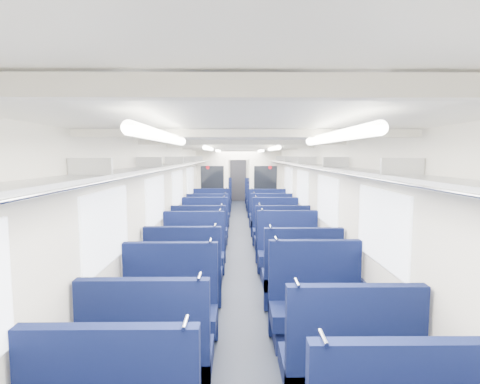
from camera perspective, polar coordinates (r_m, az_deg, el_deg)
floor at (r=9.23m, az=-0.02°, el=-7.92°), size 2.80×18.00×0.01m
ceiling at (r=8.98m, az=-0.02°, el=6.83°), size 2.80×18.00×0.01m
wall_left at (r=9.12m, az=-8.85°, el=-0.64°), size 0.02×18.00×2.35m
dado_left at (r=9.25m, az=-8.68°, el=-5.73°), size 0.03×17.90×0.70m
wall_right at (r=9.15m, az=8.78°, el=-0.63°), size 0.02×18.00×2.35m
dado_right at (r=9.27m, az=8.62°, el=-5.70°), size 0.03×17.90×0.70m
wall_far at (r=18.00m, az=-0.28°, el=2.42°), size 2.80×0.02×2.35m
luggage_rack_left at (r=9.05m, az=-7.75°, el=4.39°), size 0.36×17.40×0.18m
luggage_rack_right at (r=9.07m, az=7.69°, el=4.39°), size 0.36×17.40×0.18m
windows at (r=8.55m, az=0.01°, el=0.66°), size 2.78×15.60×0.75m
ceiling_fittings at (r=8.72m, az=-0.00°, el=6.47°), size 2.70×16.06×0.11m
end_door at (r=17.95m, az=-0.28°, el=1.85°), size 0.75×0.06×2.00m
bulkhead at (r=12.59m, az=-0.17°, el=1.36°), size 2.80×0.10×2.35m
seat_4 at (r=3.64m, az=-13.50°, el=-23.78°), size 1.07×0.59×1.19m
seat_5 at (r=3.55m, az=15.91°, el=-24.69°), size 1.07×0.59×1.19m
seat_6 at (r=4.51m, az=-10.56°, el=-17.74°), size 1.07×0.59×1.19m
seat_7 at (r=4.63m, az=11.38°, el=-17.14°), size 1.07×0.59×1.19m
seat_8 at (r=5.66m, az=-8.32°, el=-12.81°), size 1.07×0.59×1.19m
seat_9 at (r=5.58m, az=9.13°, el=-13.09°), size 1.07×0.59×1.19m
seat_10 at (r=6.75m, az=-6.99°, el=-9.77°), size 1.07×0.59×1.19m
seat_11 at (r=6.85m, az=7.22°, el=-9.54°), size 1.07×0.59×1.19m
seat_12 at (r=7.78m, az=-6.10°, el=-7.70°), size 1.07×0.59×1.19m
seat_13 at (r=7.80m, az=6.24°, el=-7.68°), size 1.07×0.59×1.19m
seat_14 at (r=8.96m, az=-5.35°, el=-5.94°), size 1.07×0.59×1.19m
seat_15 at (r=8.90m, az=5.38°, el=-6.02°), size 1.07×0.59×1.19m
seat_16 at (r=10.02m, az=-4.83°, el=-4.72°), size 1.07×0.59×1.19m
seat_17 at (r=10.12m, az=4.65°, el=-4.61°), size 1.07×0.59×1.19m
seat_18 at (r=11.28m, az=-4.34°, el=-3.56°), size 1.07×0.59×1.19m
seat_19 at (r=11.12m, az=4.18°, el=-3.69°), size 1.07×0.59×1.19m
seat_20 at (r=13.26m, az=-3.77°, el=-2.21°), size 1.07×0.59×1.19m
seat_21 at (r=13.16m, az=3.44°, el=-2.26°), size 1.07×0.59×1.19m
seat_22 at (r=14.28m, az=-3.54°, el=-1.65°), size 1.07×0.59×1.19m
seat_23 at (r=14.36m, az=3.10°, el=-1.61°), size 1.07×0.59×1.19m
seat_24 at (r=15.63m, az=-3.28°, el=-1.03°), size 1.07×0.59×1.19m
seat_25 at (r=15.54m, az=2.83°, el=-1.07°), size 1.07×0.59×1.19m
seat_26 at (r=16.67m, az=-3.11°, el=-0.62°), size 1.07×0.59×1.19m
seat_27 at (r=16.58m, az=2.61°, el=-0.65°), size 1.07×0.59×1.19m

